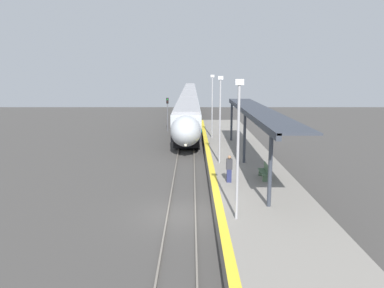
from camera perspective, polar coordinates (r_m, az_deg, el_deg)
name	(u,v)px	position (r m, az deg, el deg)	size (l,w,h in m)	color
ground_plane	(181,215)	(19.83, -1.68, -10.78)	(120.00, 120.00, 0.00)	#423F3D
rail_left	(167,214)	(19.84, -3.79, -10.56)	(0.08, 90.00, 0.15)	slate
rail_right	(195,214)	(19.80, 0.44, -10.58)	(0.08, 90.00, 0.15)	slate
train	(189,98)	(74.27, -0.51, 6.98)	(2.86, 87.25, 3.77)	black
platform_right	(263,207)	(20.01, 10.76, -9.40)	(5.18, 64.00, 0.91)	gray
platform_bench	(265,171)	(23.31, 10.99, -4.07)	(0.44, 1.74, 0.89)	#4C6B4C
person_waiting	(229,168)	(22.18, 5.61, -3.72)	(0.36, 0.22, 1.63)	navy
railway_signal	(167,111)	(46.48, -3.83, 5.05)	(0.28, 0.28, 4.17)	#59595E
lamppost_near	(237,142)	(16.15, 6.94, 0.26)	(0.36, 0.20, 6.14)	#9E9EA3
lamppost_mid	(219,115)	(26.46, 4.21, 4.49)	(0.36, 0.20, 6.14)	#9E9EA3
lamppost_far	(212,103)	(36.85, 3.01, 6.33)	(0.36, 0.20, 6.14)	#9E9EA3
station_canopy	(253,112)	(26.72, 9.27, 4.77)	(2.02, 20.78, 3.85)	#333842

